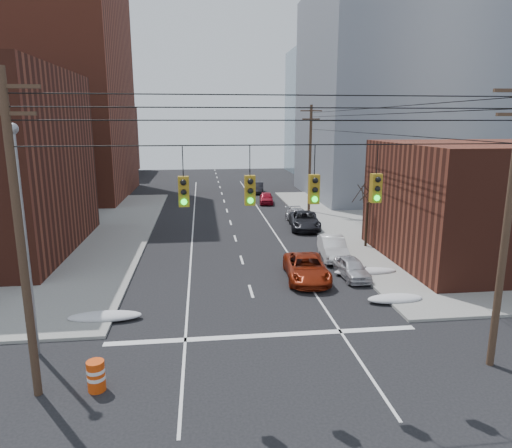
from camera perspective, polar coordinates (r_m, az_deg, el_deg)
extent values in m
plane|color=black|center=(15.53, 4.64, -24.43)|extent=(160.00, 160.00, 0.00)
cube|color=brown|center=(64.05, -27.51, 16.38)|extent=(24.00, 20.00, 30.00)
cube|color=#502218|center=(89.30, -22.33, 9.61)|extent=(22.00, 18.00, 12.00)
cube|color=gray|center=(61.35, 17.45, 15.07)|extent=(22.00, 20.00, 25.00)
cube|color=gray|center=(86.33, 11.46, 13.55)|extent=(20.00, 18.00, 22.00)
cube|color=#502218|center=(35.26, 29.07, 2.35)|extent=(16.00, 12.00, 8.00)
cylinder|color=#473323|center=(16.67, -27.33, -2.14)|extent=(0.28, 0.28, 11.00)
cube|color=#473323|center=(16.25, -29.14, 14.82)|extent=(2.20, 0.12, 0.12)
cube|color=#473323|center=(16.22, -28.83, 12.02)|extent=(1.80, 0.12, 0.12)
cylinder|color=#473323|center=(19.14, 28.82, -0.54)|extent=(0.28, 0.28, 11.00)
cylinder|color=#473323|center=(47.58, 6.76, 7.96)|extent=(0.28, 0.28, 11.00)
cube|color=#473323|center=(47.44, 6.92, 13.87)|extent=(2.20, 0.12, 0.12)
cube|color=#473323|center=(47.43, 6.89, 12.90)|extent=(1.80, 0.12, 0.12)
cylinder|color=black|center=(15.35, 2.99, 9.84)|extent=(17.00, 0.04, 0.04)
cylinder|color=black|center=(15.17, -9.14, 7.77)|extent=(0.03, 0.03, 1.00)
cube|color=olive|center=(15.29, -9.01, 4.04)|extent=(0.35, 0.30, 1.00)
sphere|color=black|center=(15.08, -9.08, 5.14)|extent=(0.20, 0.20, 0.20)
sphere|color=black|center=(15.12, -9.03, 3.94)|extent=(0.20, 0.20, 0.20)
sphere|color=#0CE526|center=(15.17, -8.99, 2.75)|extent=(0.20, 0.20, 0.20)
cylinder|color=black|center=(15.25, -0.78, 7.95)|extent=(0.03, 0.03, 1.00)
cube|color=olive|center=(15.36, -0.77, 4.23)|extent=(0.35, 0.30, 1.00)
sphere|color=black|center=(15.15, -0.70, 5.34)|extent=(0.20, 0.20, 0.20)
sphere|color=black|center=(15.20, -0.70, 4.14)|extent=(0.20, 0.20, 0.20)
sphere|color=#0CE526|center=(15.25, -0.69, 2.95)|extent=(0.20, 0.20, 0.20)
cylinder|color=black|center=(15.63, 7.35, 7.97)|extent=(0.03, 0.03, 1.00)
cube|color=olive|center=(15.74, 7.25, 4.34)|extent=(0.35, 0.30, 1.00)
sphere|color=black|center=(15.54, 7.43, 5.42)|extent=(0.20, 0.20, 0.20)
sphere|color=black|center=(15.58, 7.40, 4.25)|extent=(0.20, 0.20, 0.20)
sphere|color=#0CE526|center=(15.63, 7.36, 3.09)|extent=(0.20, 0.20, 0.20)
cylinder|color=black|center=(16.31, 14.94, 7.84)|extent=(0.03, 0.03, 1.00)
cube|color=olive|center=(16.41, 14.74, 4.36)|extent=(0.35, 0.30, 1.00)
sphere|color=black|center=(16.22, 15.02, 5.39)|extent=(0.20, 0.20, 0.20)
sphere|color=black|center=(16.26, 14.96, 4.27)|extent=(0.20, 0.20, 0.20)
sphere|color=#0CE526|center=(16.31, 14.89, 3.16)|extent=(0.20, 0.20, 0.20)
cylinder|color=gray|center=(19.98, -26.81, -2.78)|extent=(0.18, 0.18, 9.00)
sphere|color=gray|center=(19.38, -28.18, 10.46)|extent=(0.44, 0.44, 0.44)
cylinder|color=black|center=(35.18, 13.65, -0.16)|extent=(0.20, 0.20, 3.50)
cylinder|color=black|center=(35.00, 14.37, 3.61)|extent=(0.27, 0.82, 1.19)
cylinder|color=black|center=(35.35, 13.88, 3.87)|extent=(1.17, 0.54, 1.38)
cylinder|color=black|center=(35.28, 12.79, 3.96)|extent=(1.44, 1.00, 1.48)
cylinder|color=black|center=(34.67, 13.20, 3.59)|extent=(0.17, 0.84, 1.19)
cylinder|color=black|center=(34.20, 13.39, 3.60)|extent=(0.82, 0.99, 1.40)
cylinder|color=black|center=(33.97, 14.46, 3.55)|extent=(1.74, 0.21, 1.43)
cylinder|color=black|center=(34.66, 14.49, 3.52)|extent=(0.48, 0.73, 1.20)
ellipsoid|color=silver|center=(23.50, -18.36, -10.90)|extent=(3.50, 1.08, 0.42)
ellipsoid|color=silver|center=(25.51, 16.99, -8.90)|extent=(3.00, 1.08, 0.42)
ellipsoid|color=silver|center=(29.42, 13.50, -5.79)|extent=(4.00, 1.08, 0.42)
imported|color=maroon|center=(27.78, 6.33, -5.48)|extent=(2.82, 5.42, 1.46)
imported|color=silver|center=(28.53, 11.90, -5.41)|extent=(1.60, 3.72, 1.25)
imported|color=silver|center=(32.29, 9.59, -2.95)|extent=(2.07, 4.70, 1.50)
imported|color=black|center=(40.79, 6.09, 0.45)|extent=(3.18, 5.70, 1.51)
imported|color=#B9B9BE|center=(43.08, 5.39, 0.97)|extent=(2.21, 4.59, 1.29)
imported|color=maroon|center=(53.12, 1.29, 3.27)|extent=(2.00, 4.04, 1.32)
imported|color=black|center=(61.08, 0.21, 4.55)|extent=(1.99, 4.42, 1.41)
imported|color=silver|center=(38.09, -25.41, -1.38)|extent=(4.69, 1.98, 1.50)
imported|color=#AAAAAF|center=(39.99, -24.33, -0.86)|extent=(4.55, 2.30, 1.23)
imported|color=black|center=(38.50, -29.28, -1.66)|extent=(5.48, 3.26, 1.49)
imported|color=#B5B5BA|center=(39.04, -28.22, -1.43)|extent=(4.11, 1.67, 1.40)
cylinder|color=#D53F0B|center=(17.93, -19.35, -17.48)|extent=(0.68, 0.68, 1.12)
cylinder|color=white|center=(17.82, -19.41, -16.85)|extent=(0.70, 0.70, 0.13)
cylinder|color=white|center=(17.96, -19.34, -17.63)|extent=(0.70, 0.70, 0.13)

